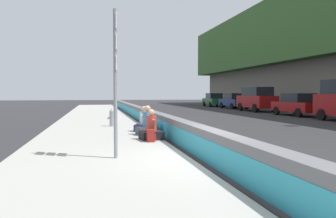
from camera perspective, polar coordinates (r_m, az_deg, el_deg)
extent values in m
plane|color=#2B2B2D|center=(8.49, 7.17, -9.10)|extent=(160.00, 160.00, 0.00)
cube|color=#A8A59E|center=(8.03, -11.27, -9.30)|extent=(80.00, 4.40, 0.14)
cube|color=slate|center=(8.41, 7.19, -6.26)|extent=(76.00, 0.44, 0.85)
cube|color=teal|center=(8.35, 5.71, -6.61)|extent=(74.48, 0.01, 0.54)
cylinder|color=gray|center=(8.48, -8.66, 4.08)|extent=(0.09, 0.09, 3.60)
cube|color=white|center=(8.65, -8.59, 14.06)|extent=(0.44, 0.02, 0.36)
cube|color=#1956AD|center=(8.65, -8.49, 14.06)|extent=(0.30, 0.01, 0.10)
cube|color=white|center=(8.56, -8.57, 10.78)|extent=(0.44, 0.02, 0.36)
cube|color=#1956AD|center=(8.56, -8.47, 10.78)|extent=(0.30, 0.01, 0.10)
cube|color=white|center=(8.51, -8.54, 7.44)|extent=(0.44, 0.02, 0.36)
cube|color=black|center=(8.51, -8.45, 7.45)|extent=(0.30, 0.01, 0.10)
cylinder|color=gray|center=(16.75, -9.18, -1.59)|extent=(0.24, 0.24, 0.72)
cone|color=gray|center=(16.72, -9.19, -0.08)|extent=(0.26, 0.26, 0.16)
cylinder|color=gray|center=(16.76, -8.60, -1.46)|extent=(0.10, 0.12, 0.10)
cylinder|color=gray|center=(16.74, -9.76, -1.47)|extent=(0.10, 0.12, 0.10)
cube|color=black|center=(11.87, -2.76, -4.35)|extent=(0.73, 0.83, 0.28)
cylinder|color=#AD3D33|center=(11.83, -2.76, -2.41)|extent=(0.36, 0.36, 0.53)
sphere|color=tan|center=(11.80, -2.77, -0.57)|extent=(0.23, 0.23, 0.23)
cylinder|color=#AD3D33|center=(12.02, -3.04, -2.58)|extent=(0.29, 0.16, 0.46)
cylinder|color=#AD3D33|center=(11.64, -2.48, -2.75)|extent=(0.29, 0.16, 0.46)
cube|color=#424247|center=(13.23, -3.38, -3.59)|extent=(0.77, 0.87, 0.30)
cylinder|color=#427FB7|center=(13.19, -3.38, -1.72)|extent=(0.38, 0.38, 0.57)
sphere|color=tan|center=(13.16, -3.39, 0.05)|extent=(0.25, 0.25, 0.25)
cylinder|color=#427FB7|center=(13.39, -3.62, -1.90)|extent=(0.30, 0.17, 0.50)
cylinder|color=#427FB7|center=(12.99, -3.14, -2.04)|extent=(0.30, 0.17, 0.50)
cube|color=#23284C|center=(14.39, -3.95, -3.12)|extent=(0.85, 0.92, 0.28)
cylinder|color=beige|center=(14.36, -3.96, -1.51)|extent=(0.36, 0.36, 0.53)
sphere|color=tan|center=(14.34, -3.96, 0.02)|extent=(0.23, 0.23, 0.23)
cylinder|color=beige|center=(14.56, -3.80, -1.66)|extent=(0.30, 0.21, 0.47)
cylinder|color=beige|center=(14.17, -4.11, -1.78)|extent=(0.30, 0.21, 0.47)
cube|color=maroon|center=(11.30, -2.91, -4.40)|extent=(0.32, 0.22, 0.40)
cube|color=maroon|center=(11.33, -2.21, -4.68)|extent=(0.22, 0.06, 0.20)
cylinder|color=black|center=(23.92, 23.97, -0.86)|extent=(0.72, 0.22, 0.72)
cube|color=maroon|center=(27.94, 20.47, 0.35)|extent=(4.56, 1.94, 0.72)
cube|color=black|center=(27.84, 20.61, 1.76)|extent=(2.25, 1.69, 0.66)
cylinder|color=black|center=(28.70, 17.41, -0.27)|extent=(0.67, 0.24, 0.66)
cylinder|color=black|center=(29.63, 20.28, -0.22)|extent=(0.67, 0.24, 0.66)
cylinder|color=black|center=(26.28, 20.66, -0.57)|extent=(0.67, 0.24, 0.66)
cylinder|color=black|center=(27.29, 23.65, -0.51)|extent=(0.67, 0.24, 0.66)
cube|color=maroon|center=(33.62, 14.34, 1.20)|extent=(4.84, 2.02, 1.10)
cube|color=black|center=(33.52, 14.43, 2.82)|extent=(3.14, 1.79, 0.80)
cylinder|color=black|center=(34.61, 11.80, 0.35)|extent=(0.76, 0.24, 0.76)
cylinder|color=black|center=(35.42, 14.51, 0.38)|extent=(0.76, 0.24, 0.76)
cylinder|color=black|center=(31.85, 14.12, 0.14)|extent=(0.76, 0.24, 0.76)
cylinder|color=black|center=(32.73, 17.00, 0.17)|extent=(0.76, 0.24, 0.76)
cube|color=navy|center=(39.15, 10.78, 1.08)|extent=(4.56, 1.96, 0.72)
cube|color=black|center=(39.05, 10.85, 2.08)|extent=(2.26, 1.70, 0.66)
cylinder|color=black|center=(40.14, 8.80, 0.61)|extent=(0.67, 0.24, 0.66)
cylinder|color=black|center=(40.83, 11.03, 0.63)|extent=(0.67, 0.24, 0.66)
cylinder|color=black|center=(37.50, 10.50, 0.46)|extent=(0.67, 0.24, 0.66)
cylinder|color=black|center=(38.25, 12.85, 0.48)|extent=(0.67, 0.24, 0.66)
cube|color=#145128|center=(44.80, 7.54, 1.29)|extent=(4.56, 1.96, 0.72)
cube|color=black|center=(44.70, 7.58, 2.17)|extent=(2.26, 1.70, 0.66)
cylinder|color=black|center=(45.95, 5.97, 0.88)|extent=(0.67, 0.24, 0.66)
cylinder|color=black|center=(46.45, 8.03, 0.89)|extent=(0.67, 0.24, 0.66)
cylinder|color=black|center=(43.18, 7.01, 0.77)|extent=(0.67, 0.24, 0.66)
cylinder|color=black|center=(43.71, 9.18, 0.77)|extent=(0.67, 0.24, 0.66)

